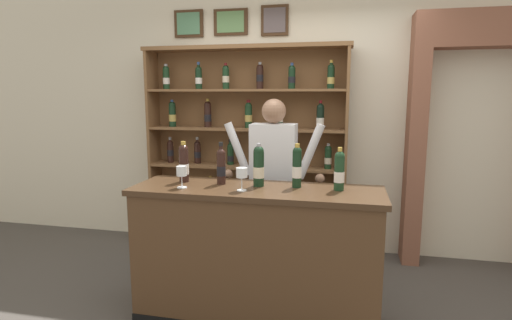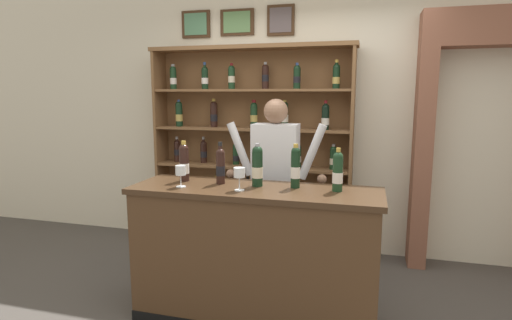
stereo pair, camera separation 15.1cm
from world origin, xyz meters
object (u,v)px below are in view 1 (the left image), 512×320
Objects in this scene: tasting_bottle_chianti at (221,166)px; tasting_bottle_super_tuscan at (184,163)px; tasting_bottle_rosso at (259,166)px; tasting_bottle_bianco at (297,167)px; wine_shelf at (246,145)px; wine_glass_center at (182,172)px; shopkeeper at (273,173)px; tasting_counter at (256,255)px; tasting_bottle_riserva at (339,171)px; wine_glass_spare at (242,174)px.

tasting_bottle_super_tuscan is at bearing 177.47° from tasting_bottle_chianti.
tasting_bottle_bianco is (0.27, 0.02, 0.00)m from tasting_bottle_rosso.
tasting_bottle_chianti is 0.29m from tasting_bottle_rosso.
tasting_bottle_rosso is (0.58, -0.02, 0.00)m from tasting_bottle_super_tuscan.
wine_shelf is 6.81× the size of tasting_bottle_bianco.
tasting_bottle_bianco is at bearing 13.79° from wine_glass_center.
tasting_bottle_chianti is (-0.29, -0.55, 0.14)m from shopkeeper.
tasting_bottle_chianti is at bearing -2.53° from tasting_bottle_super_tuscan.
wine_glass_center is at bearing -168.19° from tasting_counter.
tasting_bottle_super_tuscan is 1.15m from tasting_bottle_riserva.
tasting_counter is at bearing 11.81° from wine_glass_center.
shopkeeper reaches higher than tasting_bottle_chianti.
tasting_bottle_rosso is 1.93× the size of wine_glass_spare.
tasting_bottle_bianco is (0.86, 0.00, 0.01)m from tasting_bottle_super_tuscan.
tasting_bottle_rosso is 0.27m from tasting_bottle_bianco.
shopkeeper is at bearing 82.92° from wine_glass_spare.
tasting_bottle_riserva is (0.85, -0.01, 0.00)m from tasting_bottle_chianti.
tasting_bottle_rosso is at bearing -1.58° from tasting_bottle_chianti.
tasting_bottle_rosso is 1.04× the size of tasting_bottle_riserva.
tasting_bottle_super_tuscan is (-0.16, -1.30, 0.02)m from wine_shelf.
tasting_bottle_super_tuscan is 0.99× the size of tasting_bottle_chianti.
wine_shelf reaches higher than wine_glass_spare.
tasting_bottle_riserva is at bearing -45.13° from shopkeeper.
tasting_counter is 5.69× the size of tasting_bottle_bianco.
tasting_bottle_riserva is (0.57, 0.06, 0.64)m from tasting_counter.
tasting_bottle_bianco reaches higher than tasting_bottle_chianti.
tasting_bottle_super_tuscan is at bearing 107.99° from wine_glass_center.
shopkeeper is at bearing 54.30° from wine_glass_center.
tasting_bottle_chianti is at bearing -83.94° from wine_shelf.
tasting_counter is 0.80m from shopkeeper.
tasting_bottle_super_tuscan is 0.99× the size of tasting_bottle_bianco.
tasting_bottle_bianco is at bearing 27.82° from wine_glass_spare.
tasting_bottle_riserva is (0.57, -0.00, -0.01)m from tasting_bottle_rosso.
tasting_bottle_riserva is (1.15, -0.02, -0.01)m from tasting_bottle_super_tuscan.
tasting_counter is at bearing -173.83° from tasting_bottle_riserva.
wine_glass_spare is (-0.08, -0.10, 0.62)m from tasting_counter.
tasting_bottle_rosso is at bearing -175.49° from tasting_bottle_bianco.
tasting_bottle_bianco reaches higher than tasting_bottle_rosso.
wine_shelf is at bearing 118.30° from tasting_bottle_bianco.
wine_shelf is 0.88m from shopkeeper.
wine_glass_spare is (-0.36, -0.19, -0.03)m from tasting_bottle_bianco.
tasting_counter is 5.96× the size of tasting_bottle_riserva.
tasting_bottle_riserva reaches higher than wine_glass_center.
tasting_bottle_bianco is at bearing 1.40° from tasting_bottle_chianti.
tasting_bottle_riserva is at bearing -4.78° from tasting_bottle_bianco.
tasting_counter is 1.10× the size of shopkeeper.
wine_shelf reaches higher than tasting_bottle_bianco.
tasting_bottle_super_tuscan reaches higher than wine_glass_spare.
wine_shelf is 1.47m from tasting_bottle_bianco.
tasting_bottle_rosso is at bearing 87.44° from tasting_counter.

